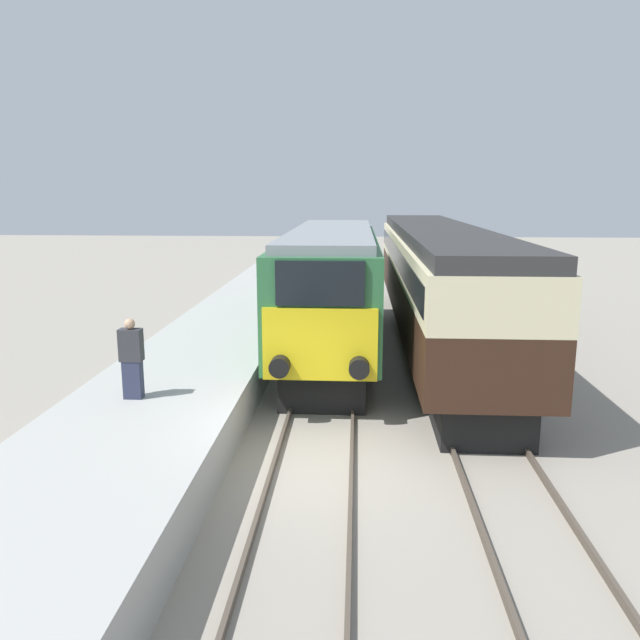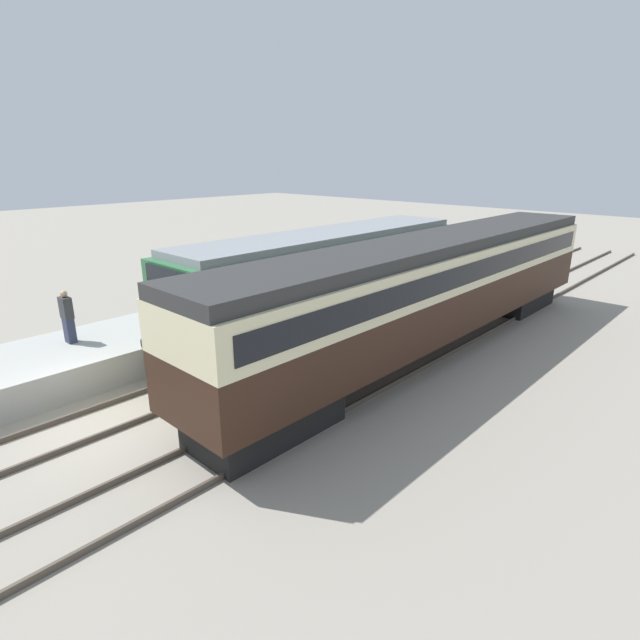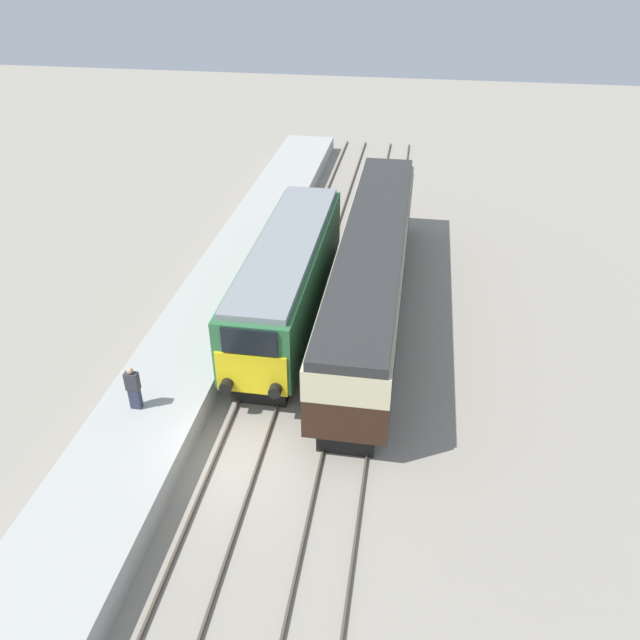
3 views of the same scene
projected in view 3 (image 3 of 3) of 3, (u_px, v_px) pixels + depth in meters
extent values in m
plane|color=gray|center=(236.00, 463.00, 20.06)|extent=(120.00, 120.00, 0.00)
cube|color=#A8A8A3|center=(212.00, 312.00, 26.90)|extent=(3.50, 50.00, 0.96)
cube|color=#4C4238|center=(253.00, 367.00, 24.28)|extent=(0.07, 60.00, 0.14)
cube|color=#4C4238|center=(289.00, 371.00, 24.08)|extent=(0.07, 60.00, 0.14)
cube|color=#4C4238|center=(339.00, 376.00, 23.82)|extent=(0.07, 60.00, 0.14)
cube|color=#4C4238|center=(377.00, 379.00, 23.63)|extent=(0.07, 60.00, 0.14)
cube|color=black|center=(270.00, 361.00, 23.88)|extent=(2.03, 4.00, 1.00)
cube|color=black|center=(305.00, 271.00, 30.03)|extent=(2.03, 4.00, 1.00)
cube|color=#2D6B3D|center=(288.00, 274.00, 25.97)|extent=(2.70, 12.39, 2.65)
cube|color=yellow|center=(251.00, 374.00, 21.07)|extent=(2.48, 0.10, 1.59)
cube|color=black|center=(249.00, 342.00, 20.35)|extent=(1.89, 0.10, 0.95)
cube|color=gray|center=(287.00, 242.00, 25.19)|extent=(2.38, 11.90, 0.24)
cylinder|color=black|center=(226.00, 386.00, 21.25)|extent=(0.44, 0.35, 0.44)
cylinder|color=black|center=(275.00, 391.00, 21.02)|extent=(0.44, 0.35, 0.44)
cube|color=black|center=(351.00, 408.00, 21.62)|extent=(1.89, 3.60, 0.95)
cube|color=black|center=(383.00, 234.00, 33.70)|extent=(1.89, 3.60, 0.95)
cube|color=#331E14|center=(372.00, 278.00, 27.01)|extent=(2.70, 18.92, 1.45)
cube|color=beige|center=(373.00, 251.00, 26.31)|extent=(2.71, 18.92, 1.14)
cube|color=black|center=(373.00, 251.00, 26.31)|extent=(2.75, 18.17, 0.63)
cube|color=#2D2D2D|center=(374.00, 235.00, 25.91)|extent=(2.48, 18.92, 0.36)
cube|color=#2D334C|center=(135.00, 398.00, 20.71)|extent=(0.36, 0.24, 0.77)
cube|color=#333338|center=(132.00, 381.00, 20.33)|extent=(0.44, 0.26, 0.64)
sphere|color=tan|center=(130.00, 371.00, 20.10)|extent=(0.21, 0.21, 0.21)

